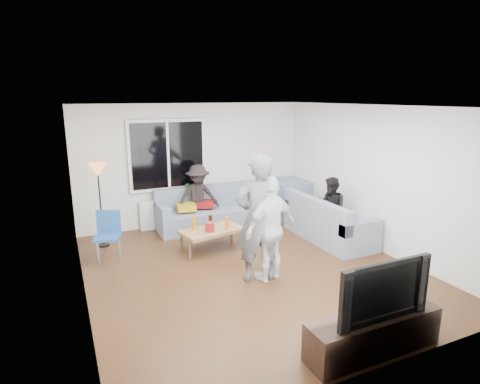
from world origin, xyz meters
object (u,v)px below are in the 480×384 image
spectator_back (198,197)px  sofa_back_section (211,208)px  sofa_right_section (329,218)px  player_left (258,219)px  side_chair (107,238)px  spectator_right (331,209)px  tv_console (373,334)px  player_right (270,228)px  floor_lamp (101,206)px  television (377,287)px  coffee_table (212,240)px

spectator_back → sofa_back_section: bearing=-3.8°
sofa_right_section → player_left: bearing=115.6°
side_chair → spectator_right: bearing=9.0°
side_chair → tv_console: (2.34, -3.76, -0.21)m
spectator_back → tv_console: bearing=-83.1°
player_right → spectator_right: player_right is taller
floor_lamp → tv_console: 5.16m
tv_console → television: size_ratio=1.38×
player_left → floor_lamp: bearing=-42.2°
coffee_table → television: (0.56, -3.52, 0.57)m
player_right → player_left: bearing=-32.8°
coffee_table → side_chair: 1.81m
spectator_right → tv_console: 3.55m
coffee_table → player_left: player_left is taller
sofa_right_section → coffee_table: sofa_right_section is taller
player_right → tv_console: size_ratio=1.02×
floor_lamp → spectator_right: 4.34m
sofa_right_section → spectator_right: size_ratio=1.61×
sofa_back_section → coffee_table: sofa_back_section is taller
side_chair → spectator_right: (4.07, -0.69, 0.19)m
sofa_right_section → spectator_back: bearing=51.3°
sofa_back_section → sofa_right_section: 2.47m
floor_lamp → tv_console: floor_lamp is taller
floor_lamp → sofa_right_section: bearing=-19.7°
sofa_right_section → sofa_back_section: bearing=47.9°
sofa_back_section → floor_lamp: floor_lamp is taller
floor_lamp → player_left: (2.00, -2.45, 0.19)m
spectator_right → tv_console: spectator_right is taller
spectator_back → television: size_ratio=1.18×
player_right → spectator_right: (1.89, 1.00, -0.19)m
spectator_right → spectator_back: spectator_back is taller
side_chair → floor_lamp: (0.00, 0.81, 0.35)m
player_right → spectator_back: 2.75m
side_chair → player_right: player_right is taller
player_right → tv_console: bearing=78.7°
sofa_back_section → television: bearing=-88.8°
spectator_back → television: (0.38, -4.80, 0.09)m
sofa_right_section → player_left: player_left is taller
sofa_right_section → television: bearing=150.9°
player_right → television: 2.07m
player_left → spectator_right: 2.31m
sofa_right_section → coffee_table: size_ratio=1.82×
sofa_back_section → floor_lamp: (-2.24, -0.20, 0.36)m
spectator_back → tv_console: 4.84m
coffee_table → player_right: size_ratio=0.68×
sofa_back_section → side_chair: size_ratio=2.67×
floor_lamp → spectator_back: (1.96, 0.23, -0.10)m
side_chair → spectator_back: bearing=46.5°
sofa_right_section → tv_console: (-1.73, -3.11, -0.20)m
sofa_right_section → spectator_right: bearing=-180.0°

